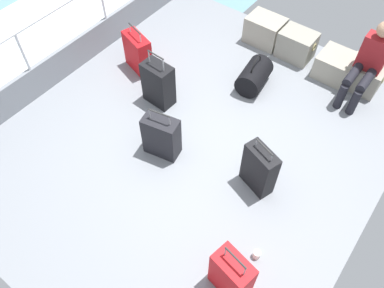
{
  "coord_description": "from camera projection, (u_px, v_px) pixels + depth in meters",
  "views": [
    {
      "loc": [
        1.8,
        -2.46,
        3.87
      ],
      "look_at": [
        0.15,
        -0.28,
        0.25
      ],
      "focal_mm": 36.27,
      "sensor_mm": 36.0,
      "label": 1
    }
  ],
  "objects": [
    {
      "name": "ground_plane",
      "position": [
        196.0,
        138.0,
        4.95
      ],
      "size": [
        4.4,
        5.2,
        0.06
      ],
      "primitive_type": "cube",
      "color": "gray"
    },
    {
      "name": "gunwale_port",
      "position": [
        74.0,
        55.0,
        5.53
      ],
      "size": [
        0.06,
        5.2,
        0.45
      ],
      "primitive_type": "cube",
      "color": "gray",
      "rests_on": "ground_plane"
    },
    {
      "name": "railing_port",
      "position": [
        64.0,
        22.0,
        5.09
      ],
      "size": [
        0.04,
        4.2,
        1.02
      ],
      "color": "silver",
      "rests_on": "ground_plane"
    },
    {
      "name": "sea_wake",
      "position": [
        24.0,
        47.0,
        6.5
      ],
      "size": [
        12.0,
        12.0,
        0.01
      ],
      "color": "#6B99A8",
      "rests_on": "ground_plane"
    },
    {
      "name": "cargo_crate_0",
      "position": [
        265.0,
        30.0,
        5.91
      ],
      "size": [
        0.58,
        0.4,
        0.41
      ],
      "color": "#9E9989",
      "rests_on": "ground_plane"
    },
    {
      "name": "cargo_crate_1",
      "position": [
        297.0,
        45.0,
        5.69
      ],
      "size": [
        0.54,
        0.38,
        0.41
      ],
      "color": "gray",
      "rests_on": "ground_plane"
    },
    {
      "name": "cargo_crate_2",
      "position": [
        337.0,
        66.0,
        5.46
      ],
      "size": [
        0.58,
        0.48,
        0.35
      ],
      "color": "#9E9989",
      "rests_on": "ground_plane"
    },
    {
      "name": "cargo_crate_3",
      "position": [
        364.0,
        76.0,
        5.32
      ],
      "size": [
        0.52,
        0.39,
        0.38
      ],
      "color": "#9E9989",
      "rests_on": "ground_plane"
    },
    {
      "name": "passenger_seated",
      "position": [
        369.0,
        62.0,
        4.93
      ],
      "size": [
        0.34,
        0.66,
        1.08
      ],
      "color": "maroon",
      "rests_on": "ground_plane"
    },
    {
      "name": "suitcase_0",
      "position": [
        162.0,
        136.0,
        4.56
      ],
      "size": [
        0.46,
        0.31,
        0.71
      ],
      "color": "black",
      "rests_on": "ground_plane"
    },
    {
      "name": "suitcase_1",
      "position": [
        158.0,
        84.0,
        5.06
      ],
      "size": [
        0.41,
        0.26,
        0.8
      ],
      "color": "black",
      "rests_on": "ground_plane"
    },
    {
      "name": "suitcase_2",
      "position": [
        259.0,
        169.0,
        4.26
      ],
      "size": [
        0.43,
        0.3,
        0.72
      ],
      "color": "black",
      "rests_on": "ground_plane"
    },
    {
      "name": "suitcase_3",
      "position": [
        138.0,
        53.0,
        5.48
      ],
      "size": [
        0.5,
        0.33,
        0.7
      ],
      "color": "red",
      "rests_on": "ground_plane"
    },
    {
      "name": "suitcase_4",
      "position": [
        231.0,
        275.0,
        3.57
      ],
      "size": [
        0.42,
        0.29,
        0.74
      ],
      "color": "red",
      "rests_on": "ground_plane"
    },
    {
      "name": "duffel_bag",
      "position": [
        254.0,
        76.0,
        5.34
      ],
      "size": [
        0.42,
        0.59,
        0.51
      ],
      "color": "black",
      "rests_on": "ground_plane"
    },
    {
      "name": "paper_cup",
      "position": [
        257.0,
        254.0,
        3.94
      ],
      "size": [
        0.08,
        0.08,
        0.1
      ],
      "primitive_type": "cylinder",
      "color": "white",
      "rests_on": "ground_plane"
    }
  ]
}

